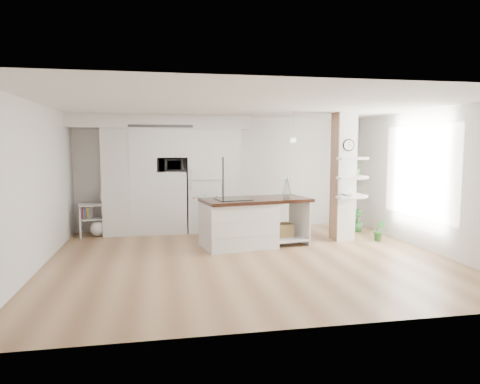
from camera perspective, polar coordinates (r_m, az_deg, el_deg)
The scene contains 14 objects.
floor at distance 7.72m, azimuth 1.22°, elevation -8.86°, with size 7.00×6.00×0.01m, color #A8815B.
room at distance 7.46m, azimuth 1.25°, elevation 5.04°, with size 7.04×6.04×2.72m.
cabinet_wall at distance 9.98m, azimuth -10.13°, elevation 3.19°, with size 4.00×0.71×2.70m.
refrigerator at distance 10.10m, azimuth -4.82°, elevation -0.30°, with size 0.78×0.69×1.75m.
column at distance 9.32m, azimuth 14.25°, elevation 1.95°, with size 0.69×0.90×2.70m.
window at distance 9.12m, azimuth 22.78°, elevation 2.52°, with size 2.40×2.40×0.00m, color white.
pendant_light at distance 8.12m, azimuth 12.93°, elevation 6.84°, with size 0.12×0.12×0.10m, color white.
kitchen_island at distance 8.55m, azimuth 0.56°, elevation -3.99°, with size 2.27×1.37×1.53m.
bookshelf at distance 10.05m, azimuth -18.74°, elevation -3.84°, with size 0.68×0.47×0.73m.
floor_plant_a at distance 9.53m, azimuth 18.08°, elevation -4.89°, with size 0.25×0.20×0.46m, color #327E36.
floor_plant_b at distance 10.44m, azimuth 15.32°, elevation -3.67°, with size 0.30×0.30×0.53m, color #327E36.
microwave at distance 9.94m, azimuth -9.14°, elevation 3.56°, with size 0.54×0.37×0.30m, color #2D2D2D.
shelf_plant at distance 9.57m, azimuth 15.22°, elevation 3.07°, with size 0.27×0.23×0.30m, color #327E36.
decor_bowl at distance 9.11m, azimuth 14.35°, elevation -0.35°, with size 0.22×0.22×0.05m, color white.
Camera 1 is at (-1.54, -7.30, 1.98)m, focal length 32.00 mm.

